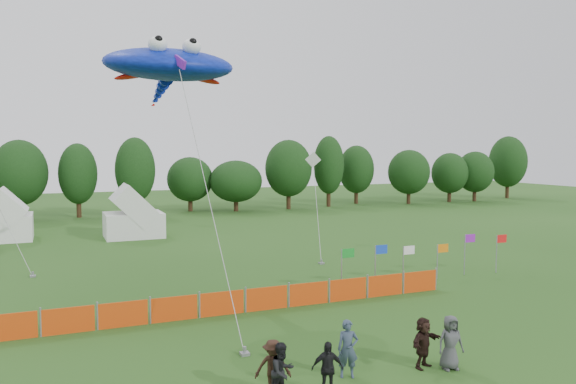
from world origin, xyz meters
name	(u,v)px	position (x,y,z in m)	size (l,w,h in m)	color
ground	(361,368)	(0.00, 0.00, 0.00)	(160.00, 160.00, 0.00)	#234C16
treeline	(159,175)	(1.61, 44.93, 4.18)	(104.57, 8.78, 8.36)	#382314
tent_left	(7,219)	(-12.14, 32.26, 1.63)	(3.66, 3.66, 3.23)	white
tent_right	(134,217)	(-3.04, 30.11, 1.60)	(4.50, 3.60, 3.18)	silver
barrier_fence	(245,301)	(-1.48, 7.24, 0.50)	(19.90, 0.06, 1.00)	#CB3D0B
flag_row	(425,254)	(9.19, 9.08, 1.40)	(10.73, 0.67, 2.25)	gray
spectator_a	(348,349)	(-0.74, -0.43, 0.89)	(0.65, 0.42, 1.77)	#313E52
spectator_b	(282,372)	(-3.19, -1.14, 0.82)	(0.80, 0.62, 1.64)	black
spectator_c	(273,367)	(-3.29, -0.70, 0.80)	(1.03, 0.59, 1.60)	black
spectator_d	(327,369)	(-1.90, -1.34, 0.78)	(0.92, 0.38, 1.56)	black
spectator_e	(450,342)	(2.56, -1.14, 0.86)	(0.84, 0.55, 1.73)	#414245
spectator_f	(423,343)	(1.84, -0.71, 0.81)	(1.51, 0.48, 1.63)	black
stingray_kite	(168,67)	(-3.85, 10.86, 10.69)	(5.90, 15.79, 11.76)	#0D27C4
small_kite_white	(315,183)	(8.86, 21.88, 4.44)	(4.71, 9.81, 6.75)	silver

